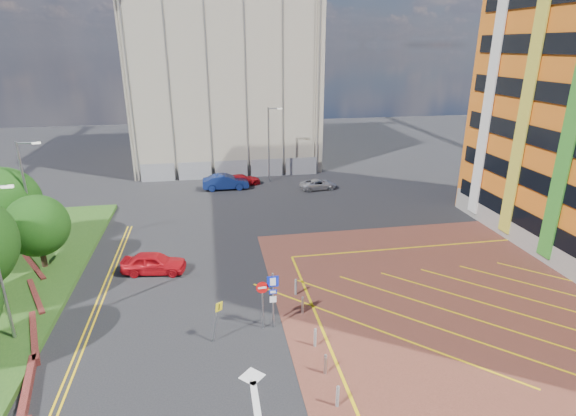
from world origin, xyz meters
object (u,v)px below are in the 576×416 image
object	(u,v)px
car_blue_back	(226,182)
car_red_left	(154,263)
tree_c	(37,226)
car_silver_back	(318,184)
car_red_back	(242,180)
lamp_left_far	(28,195)
lamp_back	(269,142)
warning_sign	(217,317)
sign_cluster	(269,295)
tree_d	(3,203)

from	to	relation	value
car_blue_back	car_red_left	bearing A→B (deg)	163.05
tree_c	car_silver_back	world-z (taller)	tree_c
car_red_back	lamp_left_far	bearing A→B (deg)	117.22
tree_c	lamp_back	distance (m)	25.19
tree_c	car_red_back	size ratio (longest dim) A/B	1.20
warning_sign	sign_cluster	bearing A→B (deg)	14.36
lamp_back	warning_sign	bearing A→B (deg)	-103.21
sign_cluster	car_red_back	bearing A→B (deg)	88.66
car_red_left	car_red_back	bearing A→B (deg)	-12.31
tree_d	car_red_left	xyz separation A→B (m)	(10.19, -4.61, -3.17)
tree_d	lamp_back	distance (m)	25.47
sign_cluster	warning_sign	size ratio (longest dim) A/B	1.42
car_silver_back	car_red_back	bearing A→B (deg)	62.68
sign_cluster	tree_c	bearing A→B (deg)	146.84
lamp_back	car_silver_back	bearing A→B (deg)	-40.00
sign_cluster	car_red_back	distance (m)	26.01
car_red_left	car_silver_back	world-z (taller)	car_red_left
tree_c	sign_cluster	bearing A→B (deg)	-33.16
warning_sign	car_blue_back	bearing A→B (deg)	86.43
lamp_left_far	car_blue_back	distance (m)	19.83
sign_cluster	car_red_back	xyz separation A→B (m)	(0.61, 25.96, -1.36)
tree_d	car_silver_back	distance (m)	27.70
lamp_back	tree_d	bearing A→B (deg)	-143.91
sign_cluster	warning_sign	world-z (taller)	sign_cluster
tree_d	lamp_back	size ratio (longest dim) A/B	0.76
tree_c	warning_sign	xyz separation A→B (m)	(11.07, -9.71, -1.76)
car_red_back	car_silver_back	bearing A→B (deg)	-126.71
lamp_left_far	warning_sign	distance (m)	17.07
warning_sign	car_red_back	size ratio (longest dim) A/B	0.55
lamp_back	sign_cluster	size ratio (longest dim) A/B	2.50
lamp_left_far	car_red_back	size ratio (longest dim) A/B	1.95
tree_d	lamp_left_far	xyz separation A→B (m)	(2.08, -1.00, 0.79)
warning_sign	car_red_left	distance (m)	9.02
lamp_back	car_red_left	distance (m)	22.49
sign_cluster	car_red_left	xyz separation A→B (m)	(-6.61, 7.41, -1.25)
car_red_back	sign_cluster	bearing A→B (deg)	161.59
car_red_back	warning_sign	bearing A→B (deg)	155.82
sign_cluster	car_silver_back	size ratio (longest dim) A/B	0.83
sign_cluster	car_red_left	bearing A→B (deg)	131.75
tree_d	lamp_back	xyz separation A→B (m)	(20.58, 15.00, 0.49)
warning_sign	car_red_left	world-z (taller)	warning_sign
car_blue_back	sign_cluster	bearing A→B (deg)	-176.98
lamp_back	warning_sign	xyz separation A→B (m)	(-6.51, -27.71, -2.93)
car_red_left	car_blue_back	size ratio (longest dim) A/B	0.87
car_blue_back	car_red_back	size ratio (longest dim) A/B	1.16
lamp_left_far	warning_sign	xyz separation A→B (m)	(11.99, -11.71, -3.23)
car_red_left	tree_c	bearing A→B (deg)	86.31
lamp_back	car_silver_back	distance (m)	7.05
sign_cluster	car_silver_back	distance (m)	24.70
tree_c	car_blue_back	bearing A→B (deg)	51.46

